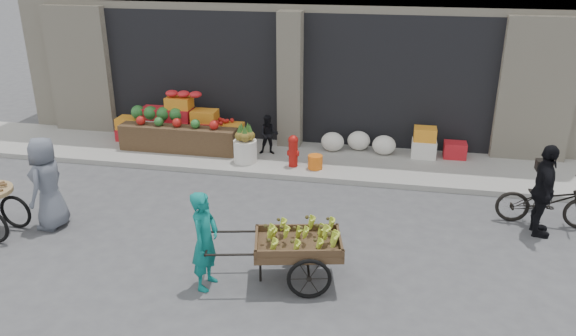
% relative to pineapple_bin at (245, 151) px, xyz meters
% --- Properties ---
extents(ground, '(80.00, 80.00, 0.00)m').
position_rel_pineapple_bin_xyz_m(ground, '(0.75, -3.60, -0.37)').
color(ground, '#424244').
rests_on(ground, ground).
extents(sidewalk, '(18.00, 2.20, 0.12)m').
position_rel_pineapple_bin_xyz_m(sidewalk, '(0.75, 0.50, -0.31)').
color(sidewalk, gray).
rests_on(sidewalk, ground).
extents(fruit_display, '(3.10, 1.12, 1.24)m').
position_rel_pineapple_bin_xyz_m(fruit_display, '(-1.73, 0.78, 0.30)').
color(fruit_display, red).
rests_on(fruit_display, sidewalk).
extents(pineapple_bin, '(0.52, 0.52, 0.50)m').
position_rel_pineapple_bin_xyz_m(pineapple_bin, '(0.00, 0.00, 0.00)').
color(pineapple_bin, silver).
rests_on(pineapple_bin, sidewalk).
extents(fire_hydrant, '(0.22, 0.22, 0.71)m').
position_rel_pineapple_bin_xyz_m(fire_hydrant, '(1.10, -0.05, 0.13)').
color(fire_hydrant, '#A5140F').
rests_on(fire_hydrant, sidewalk).
extents(orange_bucket, '(0.32, 0.32, 0.30)m').
position_rel_pineapple_bin_xyz_m(orange_bucket, '(1.60, -0.10, -0.10)').
color(orange_bucket, orange).
rests_on(orange_bucket, sidewalk).
extents(right_bay_goods, '(3.35, 0.60, 0.70)m').
position_rel_pineapple_bin_xyz_m(right_bay_goods, '(3.36, 1.10, 0.04)').
color(right_bay_goods, silver).
rests_on(right_bay_goods, sidewalk).
extents(seated_person, '(0.51, 0.43, 0.93)m').
position_rel_pineapple_bin_xyz_m(seated_person, '(0.40, 0.60, 0.21)').
color(seated_person, black).
rests_on(seated_person, sidewalk).
extents(banana_cart, '(2.29, 1.30, 0.90)m').
position_rel_pineapple_bin_xyz_m(banana_cart, '(1.94, -4.31, 0.29)').
color(banana_cart, brown).
rests_on(banana_cart, ground).
extents(vendor_woman, '(0.42, 0.59, 1.50)m').
position_rel_pineapple_bin_xyz_m(vendor_woman, '(0.70, -4.68, 0.38)').
color(vendor_woman, '#0E706A').
rests_on(vendor_woman, ground).
extents(vendor_grey, '(0.55, 0.83, 1.66)m').
position_rel_pineapple_bin_xyz_m(vendor_grey, '(-2.59, -3.44, 0.46)').
color(vendor_grey, slate).
rests_on(vendor_grey, ground).
extents(bicycle, '(1.74, 0.68, 0.90)m').
position_rel_pineapple_bin_xyz_m(bicycle, '(5.99, -1.65, 0.08)').
color(bicycle, black).
rests_on(bicycle, ground).
extents(cyclist, '(0.44, 0.97, 1.63)m').
position_rel_pineapple_bin_xyz_m(cyclist, '(5.79, -2.05, 0.45)').
color(cyclist, black).
rests_on(cyclist, ground).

